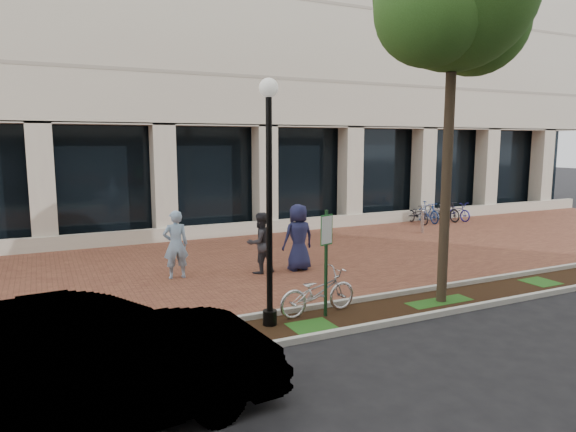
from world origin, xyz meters
name	(u,v)px	position (x,y,z in m)	size (l,w,h in m)	color
ground	(269,262)	(0.00, 0.00, 0.00)	(120.00, 120.00, 0.00)	black
brick_plaza	(269,262)	(0.00, 0.00, 0.01)	(40.00, 9.00, 0.01)	brown
planting_strip	(369,314)	(0.00, -5.25, 0.01)	(40.00, 1.50, 0.01)	black
curb_plaza_side	(350,301)	(0.00, -4.50, 0.06)	(40.00, 0.12, 0.12)	#BABAAF
curb_street_side	(391,322)	(0.00, -6.00, 0.06)	(40.00, 0.12, 0.12)	#BABAAF
parking_sign	(326,249)	(-0.91, -5.01, 1.43)	(0.34, 0.07, 2.22)	#163D1E
lamppost	(269,190)	(-2.15, -4.95, 2.67)	(0.36, 0.36, 4.74)	black
locked_bicycle	(318,292)	(-0.97, -4.78, 0.48)	(0.63, 1.82, 0.95)	silver
pedestrian_left	(176,245)	(-2.95, -0.66, 0.91)	(0.66, 0.43, 1.81)	#88ABCC
pedestrian_mid	(260,243)	(-0.74, -1.12, 0.84)	(0.82, 0.64, 1.68)	#2B2B30
pedestrian_right	(298,237)	(0.34, -1.29, 0.94)	(0.92, 0.60, 1.87)	#1C2048
bollard	(423,221)	(7.44, 1.84, 0.48)	(0.12, 0.12, 0.93)	#B7B7BC
bike_rack_cluster	(438,212)	(9.93, 3.76, 0.44)	(2.93, 1.70, 0.95)	black
sedan_near_curb	(90,368)	(-5.64, -7.34, 0.80)	(1.70, 4.88, 1.61)	#A4A5A9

